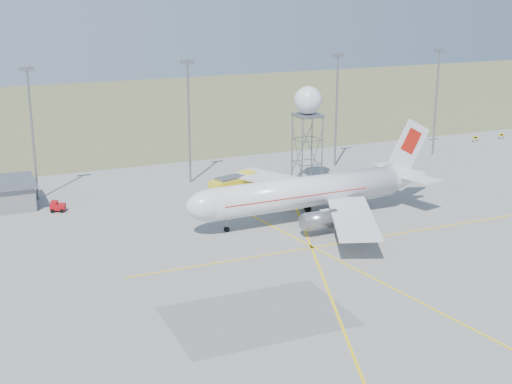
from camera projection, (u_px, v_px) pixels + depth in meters
name	position (u px, v px, depth m)	size (l,w,h in m)	color
grass_strip	(137.00, 110.00, 189.66)	(400.00, 120.00, 0.03)	#596437
mast_a	(32.00, 123.00, 107.75)	(2.20, 0.50, 20.50)	slate
mast_b	(189.00, 111.00, 117.36)	(2.20, 0.50, 20.50)	slate
mast_c	(337.00, 101.00, 128.13)	(2.20, 0.50, 20.50)	slate
mast_d	(437.00, 93.00, 136.59)	(2.20, 0.50, 20.50)	slate
taxi_sign_near	(475.00, 138.00, 151.01)	(1.60, 0.17, 1.20)	black
taxi_sign_far	(501.00, 135.00, 153.71)	(1.60, 0.17, 1.20)	black
airliner_main	(309.00, 192.00, 100.48)	(38.83, 37.76, 13.21)	silver
radar_tower	(307.00, 131.00, 116.15)	(4.57, 4.57, 16.56)	slate
fire_truck	(235.00, 185.00, 112.87)	(8.71, 5.30, 3.31)	yellow
baggage_tug	(58.00, 207.00, 104.97)	(2.46, 2.27, 1.64)	#A10B10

